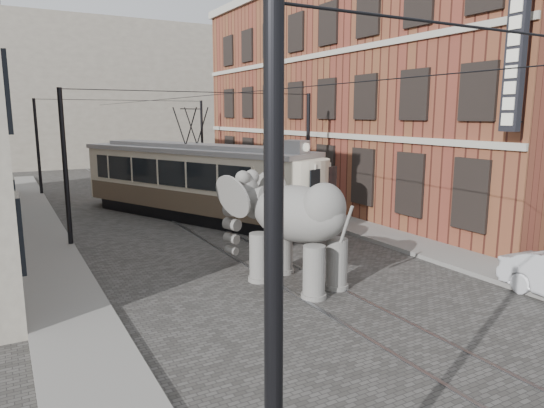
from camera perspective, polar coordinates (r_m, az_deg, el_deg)
ground at (r=16.55m, az=0.25°, el=-7.36°), size 120.00×120.00×0.00m
tram_rails at (r=16.55m, az=0.25°, el=-7.32°), size 1.54×80.00×0.02m
sidewalk_right at (r=20.04m, az=15.45°, el=-4.36°), size 2.00×60.00×0.15m
sidewalk_left at (r=14.68m, az=-22.88°, el=-10.25°), size 2.00×60.00×0.15m
brick_building at (r=29.47m, az=10.68°, el=12.06°), size 8.00×26.00×12.00m
distant_block at (r=54.34m, az=-21.26°, el=11.74°), size 28.00×10.00×14.00m
catenary at (r=20.30m, az=-7.16°, el=4.52°), size 11.00×30.20×6.00m
tram at (r=24.05m, az=-9.25°, el=4.57°), size 8.09×13.40×5.34m
elephant at (r=14.53m, az=2.98°, el=-3.08°), size 4.52×6.09×3.33m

